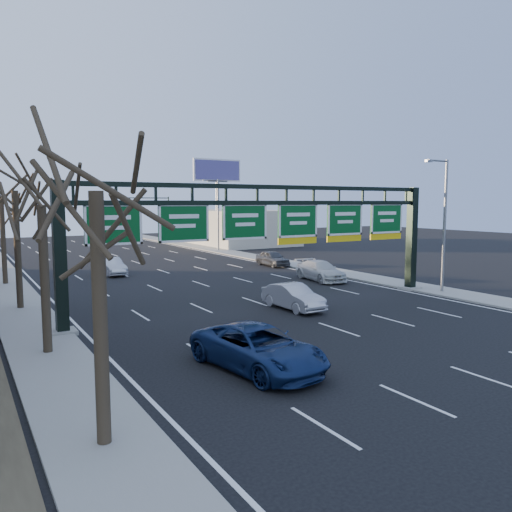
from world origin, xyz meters
TOP-DOWN VIEW (x-y plane):
  - ground at (0.00, 0.00)m, footprint 160.00×160.00m
  - sidewalk_left at (-12.80, 20.00)m, footprint 3.00×120.00m
  - sidewalk_right at (12.80, 20.00)m, footprint 3.00×120.00m
  - lane_markings at (0.00, 20.00)m, footprint 21.60×120.00m
  - sign_gantry at (0.16, 8.00)m, footprint 24.60×1.20m
  - building_right_distant at (20.00, 50.00)m, footprint 12.00×20.00m
  - tree_near at (-12.80, -4.00)m, footprint 3.60×3.60m
  - tree_gantry at (-12.80, 5.00)m, footprint 3.60×3.60m
  - tree_mid at (-12.80, 15.00)m, footprint 3.60×3.60m
  - tree_far at (-12.80, 25.00)m, footprint 3.60×3.60m
  - streetlight_near at (12.47, 6.00)m, footprint 2.15×0.22m
  - streetlight_far at (12.47, 40.00)m, footprint 2.15×0.22m
  - billboard_right at (15.00, 44.98)m, footprint 7.00×0.50m
  - traffic_signal_mast at (5.69, 55.00)m, footprint 10.16×0.54m
  - car_blue_suv at (-6.39, -0.97)m, footprint 3.54×6.19m
  - car_silver_sedan at (0.79, 6.94)m, footprint 1.67×4.49m
  - car_white_wagon at (8.87, 14.63)m, footprint 2.77×5.52m
  - car_grey_far at (10.50, 24.15)m, footprint 1.88×4.41m
  - car_silver_distant at (-4.56, 26.19)m, footprint 1.65×4.42m

SIDE VIEW (x-z plane):
  - ground at x=0.00m, z-range 0.00..0.00m
  - lane_markings at x=0.00m, z-range 0.00..0.01m
  - sidewalk_left at x=-12.80m, z-range 0.00..0.12m
  - sidewalk_right at x=12.80m, z-range 0.00..0.12m
  - car_silver_distant at x=-4.56m, z-range 0.00..1.44m
  - car_silver_sedan at x=0.79m, z-range 0.00..1.47m
  - car_grey_far at x=10.50m, z-range 0.00..1.48m
  - car_white_wagon at x=8.87m, z-range 0.00..1.54m
  - car_blue_suv at x=-6.39m, z-range 0.00..1.63m
  - building_right_distant at x=20.00m, z-range 0.00..5.00m
  - sign_gantry at x=0.16m, z-range 1.03..8.23m
  - streetlight_near at x=12.47m, z-range 0.58..9.58m
  - streetlight_far at x=12.47m, z-range 0.58..9.58m
  - traffic_signal_mast at x=5.69m, z-range 2.00..9.00m
  - tree_gantry at x=-12.80m, z-range 2.87..11.35m
  - tree_near at x=-12.80m, z-range 3.05..11.91m
  - tree_far at x=-12.80m, z-range 3.05..11.91m
  - tree_mid at x=-12.80m, z-range 3.23..12.47m
  - billboard_right at x=15.00m, z-range 3.06..15.06m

